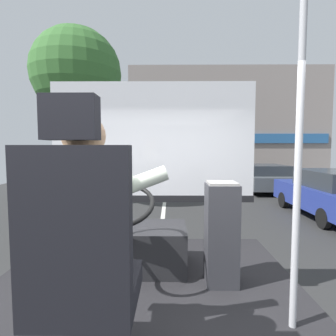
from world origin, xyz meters
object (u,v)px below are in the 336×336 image
Objects in this scene: driver_seat at (83,269)px; handrail_pole at (299,150)px; bus_driver at (90,218)px; fare_box at (221,233)px; parked_car_blue at (334,193)px; steering_console at (128,245)px; parked_car_charcoal at (264,177)px.

driver_seat is 0.60× the size of handrail_pole.
fare_box is at bearing 47.34° from bus_driver.
fare_box is 0.23× the size of parked_car_blue.
steering_console is 11.05m from parked_car_charcoal.
parked_car_blue is at bearing 51.44° from bus_driver.
parked_car_blue is 1.00× the size of parked_car_charcoal.
fare_box is (-0.36, 0.56, -0.70)m from handrail_pole.
steering_console is 7.27m from parked_car_blue.
parked_car_blue is (5.07, 6.48, -0.73)m from driver_seat.
fare_box reaches higher than parked_car_blue.
steering_console is 0.89m from fare_box.
driver_seat is at bearing -90.00° from steering_console.
fare_box is at bearing -17.41° from steering_console.
handrail_pole is 0.59× the size of parked_car_blue.
driver_seat is 0.24m from bus_driver.
steering_console is 0.49× the size of handrail_pole.
bus_driver is 1.28m from handrail_pole.
bus_driver is 0.21× the size of parked_car_charcoal.
bus_driver reaches higher than parked_car_charcoal.
bus_driver is at bearing -132.66° from fare_box.
handrail_pole is at bearing -34.61° from steering_console.
parked_car_blue is at bearing 51.96° from driver_seat.
driver_seat reaches higher than fare_box.
parked_car_charcoal is at bearing 94.25° from parked_car_blue.
driver_seat is 0.35× the size of parked_car_blue.
parked_car_charcoal is (3.53, 10.80, -1.34)m from handrail_pole.
bus_driver is 12.14m from parked_car_charcoal.
driver_seat is 0.36× the size of parked_car_charcoal.
handrail_pole is (1.19, 0.34, 0.33)m from bus_driver.
handrail_pole reaches higher than driver_seat.
parked_car_blue is (5.07, 6.36, -0.94)m from bus_driver.
handrail_pole is 0.96m from fare_box.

